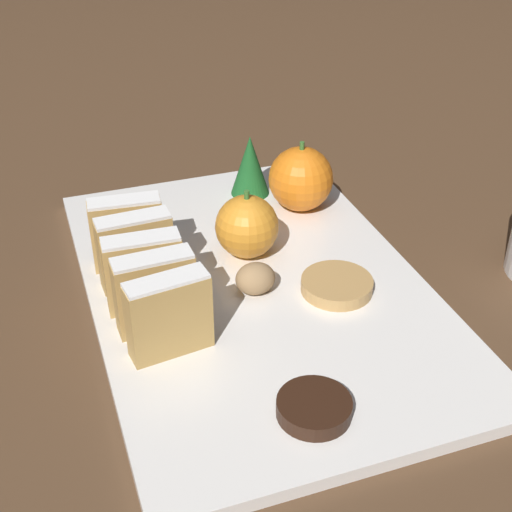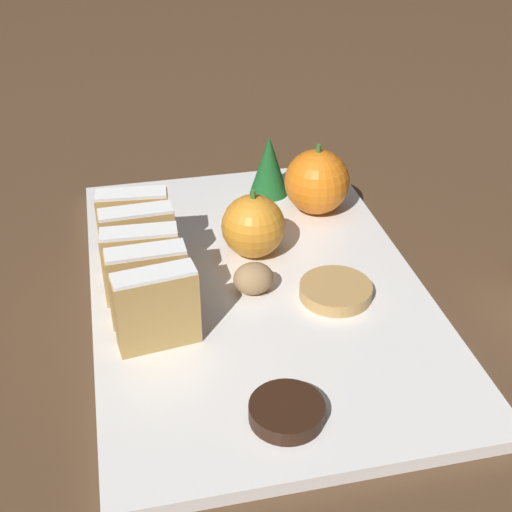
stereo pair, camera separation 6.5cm
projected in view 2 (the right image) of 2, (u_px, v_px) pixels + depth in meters
The scene contains 13 objects.
ground_plane at pixel (256, 293), 0.67m from camera, with size 6.00×6.00×0.00m, color #513823.
serving_platter at pixel (256, 288), 0.67m from camera, with size 0.30×0.46×0.01m.
stollen_slice_front at pixel (157, 309), 0.57m from camera, with size 0.07×0.03×0.07m.
stollen_slice_second at pixel (148, 285), 0.60m from camera, with size 0.07×0.02×0.07m.
stollen_slice_third at pixel (142, 263), 0.63m from camera, with size 0.07×0.03×0.07m.
stollen_slice_fourth at pixel (139, 243), 0.65m from camera, with size 0.07×0.02×0.07m.
stollen_slice_fifth at pixel (134, 225), 0.68m from camera, with size 0.07×0.03×0.07m.
orange_near at pixel (253, 226), 0.69m from camera, with size 0.06×0.06×0.07m.
orange_far at pixel (317, 182), 0.76m from camera, with size 0.07×0.07×0.08m.
walnut at pixel (253, 278), 0.64m from camera, with size 0.04×0.03×0.03m.
chocolate_cookie at pixel (287, 411), 0.52m from camera, with size 0.06×0.06×0.01m.
gingerbread_cookie at pixel (336, 291), 0.64m from camera, with size 0.07×0.07×0.01m.
evergreen_sprig at pixel (269, 165), 0.79m from camera, with size 0.04×0.04×0.07m.
Camera 2 is at (-0.12, -0.53, 0.39)m, focal length 50.00 mm.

